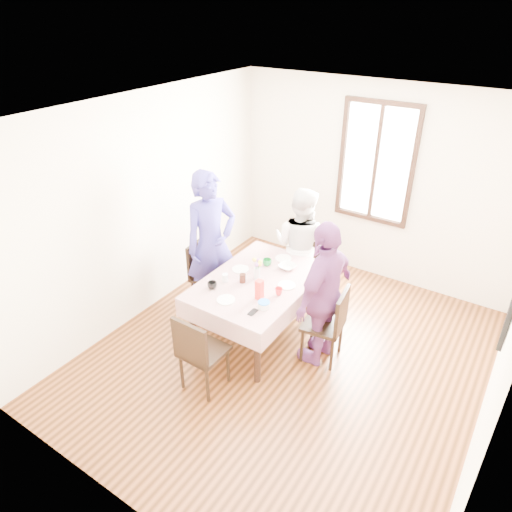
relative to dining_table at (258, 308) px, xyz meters
name	(u,v)px	position (x,y,z in m)	size (l,w,h in m)	color
ground	(287,355)	(0.50, -0.15, -0.38)	(4.50, 4.50, 0.00)	#331908
back_wall	(374,184)	(0.50, 2.10, 0.98)	(4.00, 4.00, 0.00)	#EFE3C2
right_wall	(512,319)	(2.50, -0.15, 0.98)	(4.50, 4.50, 0.00)	#EFE3C2
window_frame	(376,163)	(0.50, 2.08, 1.27)	(1.02, 0.06, 1.62)	black
window_pane	(377,163)	(0.50, 2.09, 1.27)	(0.90, 0.02, 1.50)	white
dining_table	(258,308)	(0.00, 0.00, 0.00)	(0.98, 1.47, 0.75)	black
tablecloth	(258,280)	(0.00, 0.00, 0.38)	(1.10, 1.59, 0.01)	#5C0C12
chair_left	(211,277)	(-0.81, 0.14, 0.08)	(0.42, 0.42, 0.91)	black
chair_right	(323,324)	(0.81, 0.05, 0.08)	(0.42, 0.42, 0.91)	black
chair_far	(300,265)	(0.00, 1.01, 0.08)	(0.42, 0.42, 0.91)	black
chair_near	(204,351)	(0.00, -1.01, 0.08)	(0.42, 0.42, 0.91)	black
person_left	(210,244)	(-0.79, 0.14, 0.55)	(0.68, 0.45, 1.86)	navy
person_far	(300,245)	(0.00, 0.99, 0.40)	(0.75, 0.59, 1.55)	silver
person_right	(324,294)	(0.79, 0.05, 0.47)	(0.98, 0.41, 1.68)	#692F67
mug_black	(212,285)	(-0.33, -0.42, 0.43)	(0.11, 0.11, 0.08)	black
mug_flag	(279,291)	(0.34, -0.12, 0.43)	(0.09, 0.09, 0.08)	red
mug_green	(267,262)	(-0.09, 0.33, 0.43)	(0.11, 0.11, 0.08)	#0C7226
serving_bowl	(287,267)	(0.15, 0.40, 0.41)	(0.20, 0.20, 0.05)	white
juice_carton	(259,290)	(0.21, -0.30, 0.50)	(0.07, 0.07, 0.23)	red
butter_tub	(264,305)	(0.34, -0.41, 0.42)	(0.13, 0.13, 0.06)	white
jam_jar	(243,278)	(-0.13, -0.13, 0.44)	(0.07, 0.07, 0.10)	black
drinking_glass	(225,278)	(-0.30, -0.23, 0.44)	(0.07, 0.07, 0.10)	silver
smartphone	(253,312)	(0.29, -0.55, 0.39)	(0.06, 0.13, 0.01)	black
flower_vase	(257,273)	(-0.03, 0.02, 0.46)	(0.07, 0.07, 0.14)	silver
plate_left	(240,269)	(-0.30, 0.08, 0.39)	(0.20, 0.20, 0.01)	white
plate_right	(287,285)	(0.33, 0.08, 0.39)	(0.20, 0.20, 0.01)	white
plate_far	(283,258)	(-0.01, 0.57, 0.39)	(0.20, 0.20, 0.01)	white
plate_near	(226,300)	(-0.07, -0.52, 0.39)	(0.20, 0.20, 0.01)	white
butter_lid	(264,302)	(0.34, -0.41, 0.46)	(0.12, 0.12, 0.01)	blue
flower_bunch	(257,264)	(-0.03, 0.02, 0.57)	(0.09, 0.09, 0.10)	yellow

